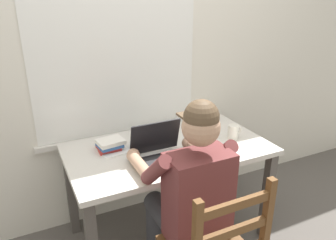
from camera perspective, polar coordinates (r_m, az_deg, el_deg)
name	(u,v)px	position (r m, az deg, el deg)	size (l,w,h in m)	color
ground_plane	(168,232)	(2.63, 0.08, -18.67)	(8.00, 8.00, 0.00)	#56514C
back_wall	(141,49)	(2.45, -4.69, 12.04)	(6.00, 0.08, 2.60)	silver
desk	(169,160)	(2.28, 0.09, -6.82)	(1.35, 0.74, 0.71)	beige
seated_person	(188,190)	(1.88, 3.54, -11.87)	(0.50, 0.60, 1.23)	brown
laptop	(161,152)	(2.06, -1.23, -5.57)	(0.33, 0.29, 0.23)	black
computer_mouse	(202,152)	(2.15, 5.78, -5.51)	(0.06, 0.10, 0.03)	black
coffee_mug_white	(233,132)	(2.39, 11.17, -1.99)	(0.11, 0.07, 0.10)	silver
coffee_mug_dark	(156,136)	(2.29, -2.07, -2.69)	(0.12, 0.08, 0.10)	#2D384C
coffee_mug_spare	(140,141)	(2.22, -4.89, -3.64)	(0.12, 0.08, 0.09)	#2D384C
book_stack_main	(109,145)	(2.22, -10.02, -4.19)	(0.18, 0.16, 0.07)	#BC332D
paper_pile_near_laptop	(114,150)	(2.22, -9.32, -5.15)	(0.18, 0.17, 0.01)	white
paper_pile_back_corner	(156,154)	(2.15, -2.16, -5.78)	(0.23, 0.14, 0.01)	white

